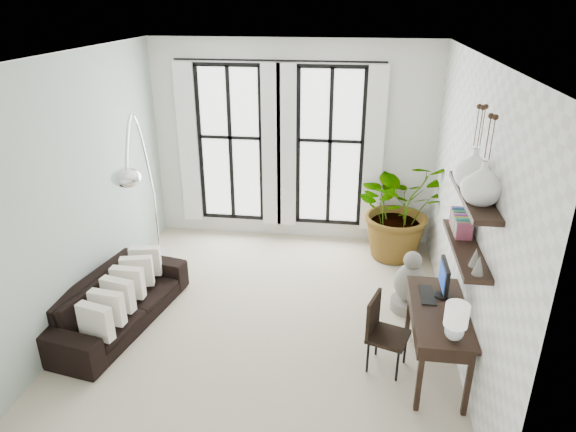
% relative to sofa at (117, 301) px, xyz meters
% --- Properties ---
extents(floor, '(5.00, 5.00, 0.00)m').
position_rel_sofa_xyz_m(floor, '(1.80, 0.34, -0.31)').
color(floor, beige).
rests_on(floor, ground).
extents(ceiling, '(5.00, 5.00, 0.00)m').
position_rel_sofa_xyz_m(ceiling, '(1.80, 0.34, 2.89)').
color(ceiling, white).
rests_on(ceiling, wall_back).
extents(wall_left, '(0.00, 5.00, 5.00)m').
position_rel_sofa_xyz_m(wall_left, '(-0.45, 0.34, 1.29)').
color(wall_left, '#9FB2A5').
rests_on(wall_left, floor).
extents(wall_right, '(0.00, 5.00, 5.00)m').
position_rel_sofa_xyz_m(wall_right, '(4.05, 0.34, 1.29)').
color(wall_right, white).
rests_on(wall_right, floor).
extents(wall_back, '(4.50, 0.00, 4.50)m').
position_rel_sofa_xyz_m(wall_back, '(1.80, 2.84, 1.29)').
color(wall_back, white).
rests_on(wall_back, floor).
extents(windows, '(3.26, 0.13, 2.65)m').
position_rel_sofa_xyz_m(windows, '(1.60, 2.77, 1.25)').
color(windows, white).
rests_on(windows, wall_back).
extents(wall_shelves, '(0.25, 1.30, 0.60)m').
position_rel_sofa_xyz_m(wall_shelves, '(3.91, -0.36, 1.42)').
color(wall_shelves, black).
rests_on(wall_shelves, wall_right).
extents(sofa, '(1.18, 2.20, 0.61)m').
position_rel_sofa_xyz_m(sofa, '(0.00, 0.00, 0.00)').
color(sofa, black).
rests_on(sofa, floor).
extents(throw_pillows, '(0.40, 1.52, 0.40)m').
position_rel_sofa_xyz_m(throw_pillows, '(0.10, 0.00, 0.19)').
color(throw_pillows, white).
rests_on(throw_pillows, sofa).
extents(plant, '(1.83, 1.73, 1.61)m').
position_rel_sofa_xyz_m(plant, '(3.51, 2.33, 0.50)').
color(plant, '#2D7228').
rests_on(plant, floor).
extents(desk, '(0.56, 1.33, 1.18)m').
position_rel_sofa_xyz_m(desk, '(3.75, -0.45, 0.43)').
color(desk, black).
rests_on(desk, floor).
extents(desk_chair, '(0.51, 0.51, 0.85)m').
position_rel_sofa_xyz_m(desk_chair, '(3.18, -0.38, 0.18)').
color(desk_chair, black).
rests_on(desk_chair, floor).
extents(arc_lamp, '(0.75, 1.96, 2.47)m').
position_rel_sofa_xyz_m(arc_lamp, '(0.10, 0.85, 1.61)').
color(arc_lamp, silver).
rests_on(arc_lamp, floor).
extents(buddha, '(0.46, 0.46, 0.83)m').
position_rel_sofa_xyz_m(buddha, '(3.58, 0.79, 0.04)').
color(buddha, gray).
rests_on(buddha, floor).
extents(vase_a, '(0.37, 0.37, 0.38)m').
position_rel_sofa_xyz_m(vase_a, '(3.91, -0.65, 1.96)').
color(vase_a, white).
rests_on(vase_a, shelf_upper).
extents(vase_b, '(0.37, 0.37, 0.38)m').
position_rel_sofa_xyz_m(vase_b, '(3.91, -0.25, 1.96)').
color(vase_b, white).
rests_on(vase_b, shelf_upper).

